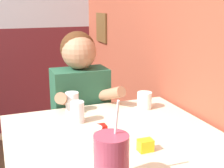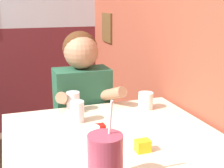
# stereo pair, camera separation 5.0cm
# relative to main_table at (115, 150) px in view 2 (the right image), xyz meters

# --- Properties ---
(brick_wall_right) EXTENTS (0.08, 4.38, 2.70)m
(brick_wall_right) POSITION_rel_main_table_xyz_m (0.54, 0.90, 0.65)
(brick_wall_right) COLOR brown
(brick_wall_right) RESTS_ON ground_plane
(main_table) EXTENTS (0.97, 0.94, 0.77)m
(main_table) POSITION_rel_main_table_xyz_m (0.00, 0.00, 0.00)
(main_table) COLOR beige
(main_table) RESTS_ON ground_plane
(person_seated) EXTENTS (0.42, 0.41, 1.19)m
(person_seated) POSITION_rel_main_table_xyz_m (-0.01, 0.60, -0.07)
(person_seated) COLOR #235138
(person_seated) RESTS_ON ground_plane
(cocktail_pitcher) EXTENTS (0.12, 0.12, 0.30)m
(cocktail_pitcher) POSITION_rel_main_table_xyz_m (-0.16, -0.36, 0.16)
(cocktail_pitcher) COLOR #99384C
(cocktail_pitcher) RESTS_ON main_table
(glass_near_pitcher) EXTENTS (0.07, 0.07, 0.11)m
(glass_near_pitcher) POSITION_rel_main_table_xyz_m (-0.11, 0.40, 0.12)
(glass_near_pitcher) COLOR silver
(glass_near_pitcher) RESTS_ON main_table
(glass_center) EXTENTS (0.08, 0.08, 0.10)m
(glass_center) POSITION_rel_main_table_xyz_m (0.29, 0.30, 0.11)
(glass_center) COLOR silver
(glass_center) RESTS_ON main_table
(glass_far_side) EXTENTS (0.08, 0.08, 0.09)m
(glass_far_side) POSITION_rel_main_table_xyz_m (-0.13, -0.07, 0.11)
(glass_far_side) COLOR silver
(glass_far_side) RESTS_ON main_table
(glass_by_brick) EXTENTS (0.07, 0.07, 0.11)m
(glass_by_brick) POSITION_rel_main_table_xyz_m (-0.12, 0.23, 0.12)
(glass_by_brick) COLOR silver
(glass_by_brick) RESTS_ON main_table
(condiment_ketchup) EXTENTS (0.06, 0.04, 0.05)m
(condiment_ketchup) POSITION_rel_main_table_xyz_m (-0.07, 0.04, 0.09)
(condiment_ketchup) COLOR #B7140F
(condiment_ketchup) RESTS_ON main_table
(condiment_mustard) EXTENTS (0.06, 0.04, 0.05)m
(condiment_mustard) POSITION_rel_main_table_xyz_m (0.06, -0.17, 0.09)
(condiment_mustard) COLOR yellow
(condiment_mustard) RESTS_ON main_table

